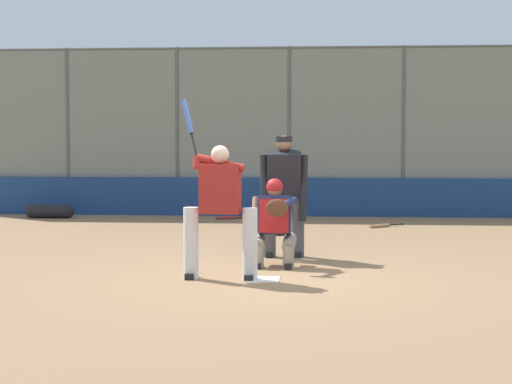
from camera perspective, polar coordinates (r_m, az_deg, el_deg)
ground_plane at (r=10.93m, az=0.44°, el=-5.87°), size 160.00×160.00×0.00m
home_plate_marker at (r=10.92m, az=0.44°, el=-5.84°), size 0.43×0.43×0.01m
backstop_fence at (r=19.29m, az=2.23°, el=4.31°), size 15.36×0.08×3.80m
padding_wall at (r=19.24m, az=2.21°, el=-0.34°), size 14.97×0.18×0.85m
bleachers_beyond at (r=22.32m, az=-2.25°, el=0.66°), size 10.69×3.05×1.80m
batter_at_plate at (r=10.85m, az=-2.45°, el=-0.96°), size 1.06×0.69×2.31m
catcher_behind_plate at (r=11.92m, az=1.23°, el=-1.95°), size 0.65×0.75×1.23m
umpire_home at (r=12.77m, az=1.86°, el=0.01°), size 0.74×0.48×1.83m
spare_bat_near_backstop at (r=17.13m, az=8.39°, el=-2.23°), size 0.72×0.56×0.07m
spare_bat_by_padding at (r=18.54m, az=-1.79°, el=-1.72°), size 0.83×0.22×0.07m
fielding_glove_on_dirt at (r=15.61m, az=1.61°, el=-2.73°), size 0.28×0.21×0.10m
equipment_bag_dugout_side at (r=19.34m, az=-13.59°, el=-1.25°), size 1.10×0.30×0.30m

